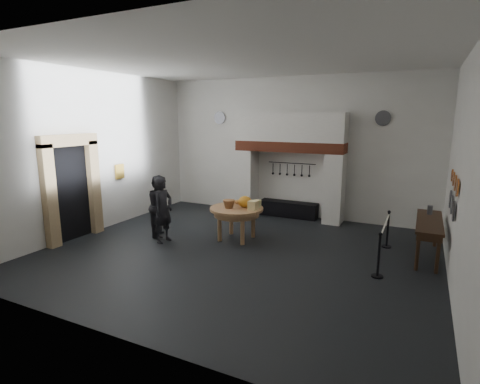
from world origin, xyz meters
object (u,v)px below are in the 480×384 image
at_px(iron_range, 289,209).
at_px(visitor_near, 163,210).
at_px(barrier_post_near, 379,256).
at_px(work_table, 237,209).
at_px(side_table, 429,222).
at_px(barrier_post_far, 388,230).
at_px(visitor_far, 160,206).

bearing_deg(iron_range, visitor_near, -118.97).
bearing_deg(barrier_post_near, visitor_near, -178.63).
distance_m(work_table, side_table, 4.66).
height_order(side_table, barrier_post_near, same).
distance_m(side_table, barrier_post_far, 1.05).
bearing_deg(work_table, barrier_post_near, -13.66).
height_order(iron_range, visitor_near, visitor_near).
distance_m(work_table, visitor_near, 1.93).
height_order(barrier_post_near, barrier_post_far, same).
xyz_separation_m(visitor_near, barrier_post_far, (5.33, 2.13, -0.41)).
bearing_deg(visitor_near, side_table, -68.45).
bearing_deg(side_table, work_table, -170.50).
bearing_deg(side_table, barrier_post_far, 159.82).
distance_m(work_table, visitor_far, 2.13).
bearing_deg(visitor_near, iron_range, -23.50).
bearing_deg(barrier_post_far, side_table, -20.18).
relative_size(side_table, barrier_post_far, 2.44).
bearing_deg(work_table, visitor_far, -162.85).
height_order(work_table, side_table, side_table).
distance_m(work_table, barrier_post_near, 3.83).
height_order(work_table, barrier_post_far, barrier_post_far).
relative_size(iron_range, side_table, 0.86).
distance_m(visitor_far, side_table, 6.78).
xyz_separation_m(side_table, barrier_post_near, (-0.90, -1.67, -0.42)).
bearing_deg(visitor_far, barrier_post_near, -123.47).
bearing_deg(visitor_near, barrier_post_far, -62.78).
relative_size(work_table, barrier_post_far, 1.58).
distance_m(visitor_near, side_table, 6.49).
bearing_deg(barrier_post_near, barrier_post_far, 90.00).
distance_m(visitor_far, barrier_post_near, 5.75).
distance_m(iron_range, barrier_post_near, 4.92).
height_order(iron_range, barrier_post_near, barrier_post_near).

